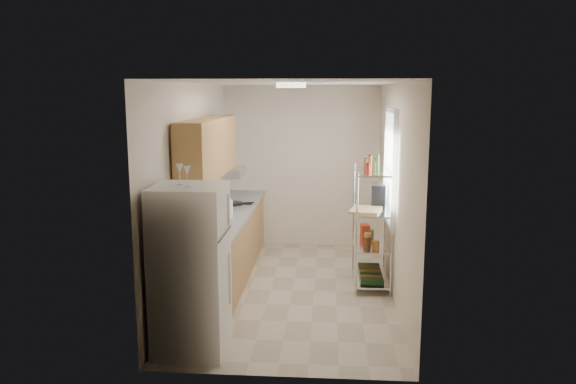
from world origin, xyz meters
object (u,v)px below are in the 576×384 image
at_px(refrigerator, 191,269).
at_px(espresso_machine, 378,195).
at_px(cutting_board, 366,210).
at_px(rice_cooker, 222,209).
at_px(frying_pan_large, 232,204).

height_order(refrigerator, espresso_machine, refrigerator).
bearing_deg(cutting_board, rice_cooker, -179.80).
height_order(rice_cooker, frying_pan_large, rice_cooker).
relative_size(rice_cooker, espresso_machine, 0.92).
relative_size(cutting_board, espresso_machine, 1.49).
relative_size(refrigerator, espresso_machine, 5.21).
bearing_deg(refrigerator, rice_cooker, 91.57).
bearing_deg(espresso_machine, frying_pan_large, 171.61).
relative_size(rice_cooker, frying_pan_large, 1.12).
height_order(refrigerator, rice_cooker, refrigerator).
bearing_deg(refrigerator, espresso_machine, 48.23).
bearing_deg(rice_cooker, cutting_board, 0.20).
distance_m(rice_cooker, cutting_board, 1.84).
xyz_separation_m(refrigerator, cutting_board, (1.79, 1.88, 0.21)).
bearing_deg(cutting_board, espresso_machine, 60.57).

